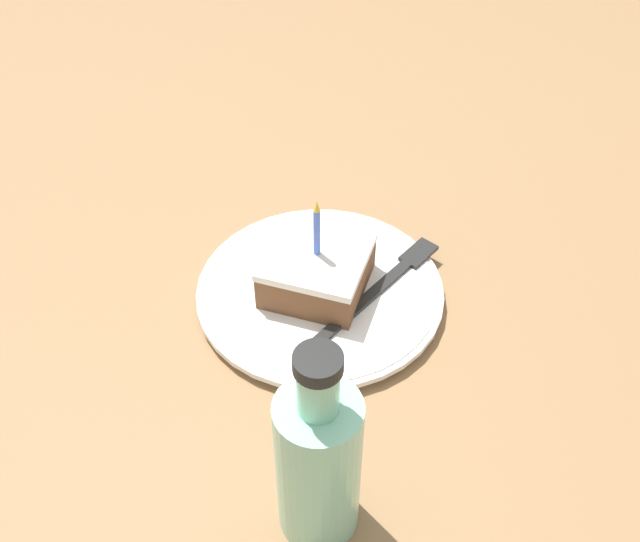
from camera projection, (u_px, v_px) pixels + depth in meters
name	position (u px, v px, depth m)	size (l,w,h in m)	color
ground_plane	(304.00, 288.00, 0.86)	(2.40, 2.40, 0.04)	olive
plate	(320.00, 292.00, 0.81)	(0.27, 0.27, 0.02)	white
cake_slice	(317.00, 269.00, 0.79)	(0.10, 0.10, 0.12)	brown
fork	(385.00, 282.00, 0.81)	(0.09, 0.19, 0.00)	#262626
bottle	(318.00, 461.00, 0.58)	(0.07, 0.07, 0.21)	#8CD1B2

